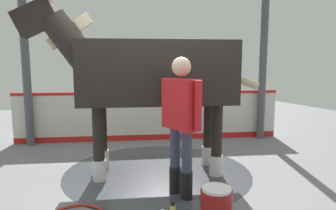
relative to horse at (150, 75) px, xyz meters
The scene contains 8 objects.
ground_plane 1.54m from the horse, 78.74° to the left, with size 16.00×16.00×0.02m, color gray.
wet_patch 1.50m from the horse, 163.49° to the left, with size 2.85×2.85×0.00m, color #42444C.
barrier_wall 2.22m from the horse, 109.70° to the right, with size 5.44×1.68×1.06m.
roof_post_near 2.96m from the horse, 54.62° to the right, with size 0.16×0.16×3.01m, color #4C4C51.
roof_post_far 3.14m from the horse, 160.89° to the right, with size 0.16×0.16×3.01m, color #4C4C51.
horse is the anchor object (origin of this frame).
handler 1.06m from the horse, 93.81° to the left, with size 0.34×0.68×1.75m.
wash_bucket 2.11m from the horse, 95.23° to the left, with size 0.34×0.34×0.36m.
Camera 1 is at (1.50, 4.00, 1.69)m, focal length 32.82 mm.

